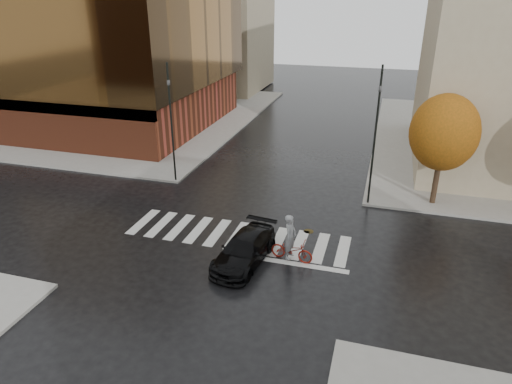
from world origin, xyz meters
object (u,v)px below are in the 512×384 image
(cyclist, at_px, (291,245))
(traffic_light_ne, at_px, (376,126))
(sedan, at_px, (244,250))
(traffic_light_nw, at_px, (171,115))
(fire_hydrant, at_px, (148,155))

(cyclist, bearing_deg, traffic_light_ne, -14.73)
(sedan, distance_m, traffic_light_ne, 10.46)
(sedan, relative_size, traffic_light_nw, 0.60)
(traffic_light_nw, height_order, fire_hydrant, traffic_light_nw)
(traffic_light_nw, bearing_deg, traffic_light_ne, 100.46)
(sedan, bearing_deg, traffic_light_nw, 139.08)
(sedan, bearing_deg, cyclist, 27.73)
(sedan, xyz_separation_m, fire_hydrant, (-11.14, 11.08, -0.14))
(sedan, xyz_separation_m, traffic_light_nw, (-7.44, 8.10, 3.87))
(fire_hydrant, bearing_deg, traffic_light_nw, -38.88)
(traffic_light_ne, bearing_deg, cyclist, 62.21)
(sedan, height_order, cyclist, cyclist)
(cyclist, distance_m, traffic_light_nw, 12.55)
(cyclist, height_order, traffic_light_nw, traffic_light_nw)
(traffic_light_ne, bearing_deg, traffic_light_nw, -4.80)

